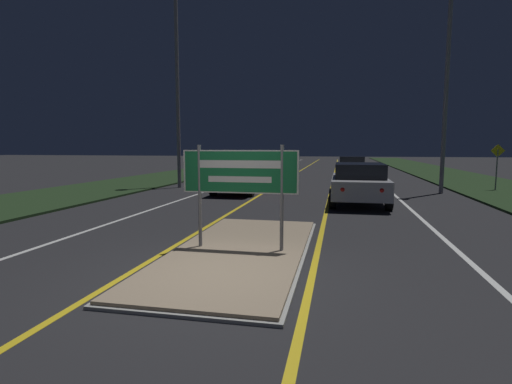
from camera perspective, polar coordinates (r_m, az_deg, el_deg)
name	(u,v)px	position (r m, az deg, el deg)	size (l,w,h in m)	color
ground_plane	(217,278)	(6.48, -5.65, -12.14)	(160.00, 160.00, 0.00)	#232326
median_island	(240,251)	(7.88, -2.28, -8.42)	(2.56, 6.14, 0.10)	#999993
verge_left	(173,176)	(28.31, -11.82, 2.25)	(5.00, 100.00, 0.08)	#1E3319
verge_right	(470,181)	(27.03, 28.27, 1.41)	(5.00, 100.00, 0.08)	#1E3319
centre_line_yellow_left	(296,173)	(31.10, 5.71, 2.65)	(0.12, 70.00, 0.01)	gold
centre_line_yellow_right	(334,174)	(30.92, 11.15, 2.54)	(0.12, 70.00, 0.01)	gold
lane_line_white_left	(261,173)	(31.51, 0.77, 2.74)	(0.12, 70.00, 0.01)	silver
lane_line_white_right	(372,174)	(31.01, 16.20, 2.42)	(0.12, 70.00, 0.01)	silver
edge_line_white_left	(225,172)	(32.22, -4.48, 2.80)	(0.10, 70.00, 0.01)	silver
edge_line_white_right	(414,175)	(31.38, 21.67, 2.26)	(0.10, 70.00, 0.01)	silver
highway_sign	(240,176)	(7.63, -2.33, 2.30)	(2.26, 0.07, 2.00)	gray
streetlight_left_near	(177,44)	(21.17, -11.29, 19.99)	(0.57, 0.57, 10.74)	gray
streetlight_right_near	(449,42)	(19.96, 25.83, 18.70)	(0.46, 0.46, 10.98)	gray
car_receding_0	(359,182)	(14.89, 14.49, 1.34)	(2.03, 4.57, 1.48)	#B7B7BC
car_receding_1	(351,166)	(28.50, 13.47, 3.65)	(1.99, 4.34, 1.41)	silver
car_approaching_0	(240,175)	(18.11, -2.25, 2.42)	(1.85, 4.59, 1.50)	maroon
car_approaching_1	(227,166)	(27.84, -4.11, 3.73)	(1.87, 4.37, 1.38)	#B7B7BC
warning_sign	(497,162)	(21.52, 31.19, 3.66)	(0.60, 0.06, 2.11)	gray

